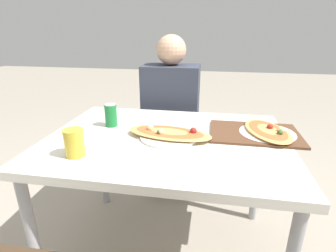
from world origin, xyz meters
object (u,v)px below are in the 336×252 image
at_px(chair_far_seated, 173,127).
at_px(person_seated, 171,105).
at_px(dining_table, 167,150).
at_px(soda_can, 111,115).
at_px(pizza_main, 169,134).
at_px(drink_glass, 74,143).
at_px(pizza_second, 268,132).

distance_m(chair_far_seated, person_seated, 0.24).
distance_m(dining_table, soda_can, 0.37).
xyz_separation_m(chair_far_seated, pizza_main, (0.10, -0.77, 0.26)).
distance_m(pizza_main, soda_can, 0.36).
bearing_deg(dining_table, person_seated, 97.41).
distance_m(dining_table, pizza_main, 0.09).
relative_size(drink_glass, pizza_second, 0.31).
distance_m(soda_can, pizza_second, 0.84).
xyz_separation_m(person_seated, soda_can, (-0.25, -0.55, 0.08)).
height_order(chair_far_seated, pizza_second, chair_far_seated).
bearing_deg(soda_can, person_seated, 65.93).
bearing_deg(dining_table, pizza_main, 14.89).
height_order(dining_table, pizza_second, pizza_second).
bearing_deg(pizza_main, person_seated, 98.56).
xyz_separation_m(soda_can, pizza_second, (0.84, 0.01, -0.04)).
xyz_separation_m(pizza_main, pizza_second, (0.49, 0.11, -0.00)).
bearing_deg(pizza_main, chair_far_seated, 97.33).
relative_size(pizza_main, soda_can, 3.61).
height_order(person_seated, drink_glass, person_seated).
relative_size(soda_can, pizza_second, 0.32).
distance_m(dining_table, person_seated, 0.67).
bearing_deg(drink_glass, dining_table, 37.21).
bearing_deg(soda_can, pizza_main, -16.80).
relative_size(chair_far_seated, pizza_main, 1.95).
height_order(chair_far_seated, drink_glass, chair_far_seated).
relative_size(dining_table, pizza_main, 2.65).
distance_m(pizza_main, pizza_second, 0.50).
distance_m(dining_table, pizza_second, 0.52).
bearing_deg(chair_far_seated, pizza_main, 97.33).
xyz_separation_m(chair_far_seated, person_seated, (0.00, -0.11, 0.22)).
relative_size(dining_table, drink_glass, 9.90).
bearing_deg(chair_far_seated, drink_glass, 75.72).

